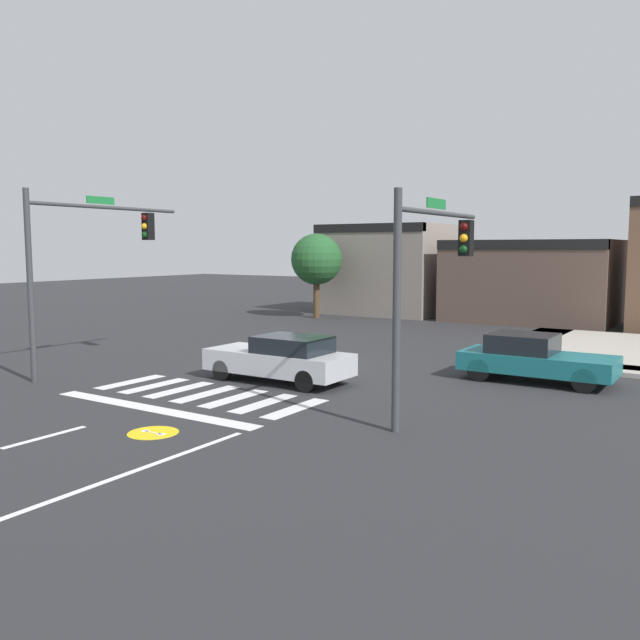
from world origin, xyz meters
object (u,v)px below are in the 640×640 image
(traffic_signal_southeast, at_px, (432,264))
(car_silver, at_px, (281,358))
(car_teal, at_px, (534,358))
(traffic_signal_southwest, at_px, (89,247))
(roadside_tree, at_px, (316,260))

(traffic_signal_southeast, distance_m, car_silver, 6.20)
(traffic_signal_southeast, xyz_separation_m, car_teal, (1.03, 5.41, -2.93))
(car_teal, bearing_deg, traffic_signal_southwest, -153.89)
(traffic_signal_southeast, bearing_deg, traffic_signal_southwest, 93.80)
(car_teal, bearing_deg, car_silver, -146.47)
(car_silver, distance_m, car_teal, 7.64)
(car_silver, bearing_deg, car_teal, -146.47)
(car_teal, bearing_deg, roadside_tree, 142.97)
(traffic_signal_southwest, bearing_deg, roadside_tree, 9.54)
(traffic_signal_southeast, xyz_separation_m, roadside_tree, (-14.60, 17.20, -0.28))
(car_silver, bearing_deg, traffic_signal_southeast, 167.41)
(traffic_signal_southeast, bearing_deg, car_teal, -10.77)
(car_silver, height_order, car_teal, car_teal)
(traffic_signal_southwest, bearing_deg, car_teal, -63.89)
(roadside_tree, bearing_deg, car_teal, -37.03)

